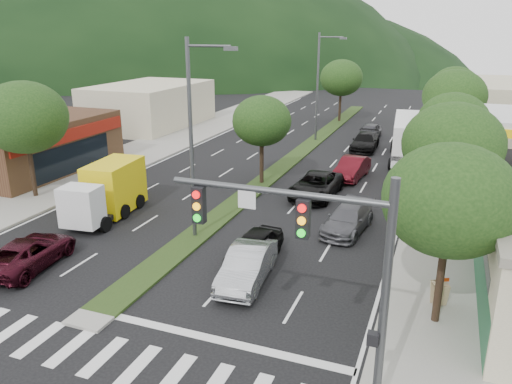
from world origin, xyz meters
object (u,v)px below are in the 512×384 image
at_px(motorhome, 410,138).
at_px(tree_l_a, 25,117).
at_px(tree_med_far, 341,78).
at_px(car_queue_f, 365,142).
at_px(car_queue_c, 352,168).
at_px(box_truck, 108,192).
at_px(tree_r_e, 454,87).
at_px(car_queue_d, 316,185).
at_px(traffic_signal, 326,258).
at_px(tree_r_b, 453,145).
at_px(streetlight_mid, 320,82).
at_px(a_frame_sign, 440,292).
at_px(car_queue_b, 348,219).
at_px(streetlight_near, 194,132).
at_px(tree_r_d, 454,96).
at_px(tree_r_c, 453,123).
at_px(car_queue_a, 254,246).
at_px(suv_maroon, 29,253).
at_px(car_queue_e, 370,131).
at_px(tree_r_a, 450,200).
at_px(tree_med_near, 262,121).
at_px(sedan_silver, 247,266).

bearing_deg(motorhome, tree_l_a, -144.14).
xyz_separation_m(tree_med_far, car_queue_f, (5.05, -13.11, -4.26)).
xyz_separation_m(car_queue_c, box_truck, (-11.73, -12.52, 0.66)).
xyz_separation_m(tree_r_e, car_queue_d, (-7.76, -23.36, -4.14)).
height_order(traffic_signal, tree_l_a, tree_l_a).
bearing_deg(car_queue_c, tree_r_e, 76.96).
bearing_deg(tree_r_b, streetlight_mid, 119.32).
distance_m(tree_l_a, car_queue_d, 18.54).
height_order(tree_r_e, car_queue_f, tree_r_e).
distance_m(car_queue_d, a_frame_sign, 13.86).
xyz_separation_m(car_queue_b, motorhome, (1.74, 16.73, 1.18)).
distance_m(streetlight_near, car_queue_c, 15.45).
bearing_deg(tree_r_d, motorhome, -151.47).
bearing_deg(tree_r_c, car_queue_f, 122.52).
bearing_deg(streetlight_mid, car_queue_c, -64.51).
xyz_separation_m(car_queue_a, a_frame_sign, (8.23, -1.43, 0.01)).
xyz_separation_m(traffic_signal, suv_maroon, (-14.48, 3.85, -3.96)).
xyz_separation_m(traffic_signal, tree_r_e, (2.97, 41.54, 0.25)).
height_order(car_queue_d, car_queue_e, car_queue_d).
xyz_separation_m(streetlight_mid, suv_maroon, (-5.65, -30.69, -4.90)).
distance_m(car_queue_b, car_queue_e, 24.39).
relative_size(tree_r_c, car_queue_e, 1.52).
relative_size(tree_r_c, tree_r_d, 0.90).
bearing_deg(tree_r_d, car_queue_d, -120.16).
bearing_deg(tree_r_d, tree_r_c, -90.00).
bearing_deg(car_queue_a, car_queue_c, 88.32).
bearing_deg(box_truck, tree_r_a, 158.08).
relative_size(tree_med_far, streetlight_mid, 0.69).
bearing_deg(car_queue_d, tree_med_near, 165.14).
distance_m(streetlight_near, car_queue_e, 28.67).
xyz_separation_m(tree_med_near, sedan_silver, (4.34, -13.50, -3.67)).
bearing_deg(box_truck, streetlight_mid, -110.93).
distance_m(sedan_silver, car_queue_f, 26.40).
bearing_deg(a_frame_sign, tree_r_d, 65.96).
bearing_deg(car_queue_a, car_queue_b, 60.79).
height_order(tree_r_e, car_queue_a, tree_r_e).
xyz_separation_m(suv_maroon, car_queue_b, (12.70, 9.33, -0.01)).
bearing_deg(sedan_silver, car_queue_d, 85.07).
height_order(streetlight_mid, sedan_silver, streetlight_mid).
height_order(streetlight_near, car_queue_b, streetlight_near).
bearing_deg(motorhome, a_frame_sign, -87.09).
distance_m(streetlight_near, box_truck, 7.64).
height_order(traffic_signal, car_queue_c, traffic_signal).
bearing_deg(streetlight_mid, motorhome, -27.78).
xyz_separation_m(tree_l_a, car_queue_e, (17.21, 25.89, -4.46)).
bearing_deg(a_frame_sign, motorhome, 73.36).
xyz_separation_m(tree_r_c, box_truck, (-18.11, -10.88, -3.33)).
relative_size(tree_l_a, sedan_silver, 1.57).
height_order(suv_maroon, box_truck, box_truck).
distance_m(tree_r_c, car_queue_d, 9.35).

